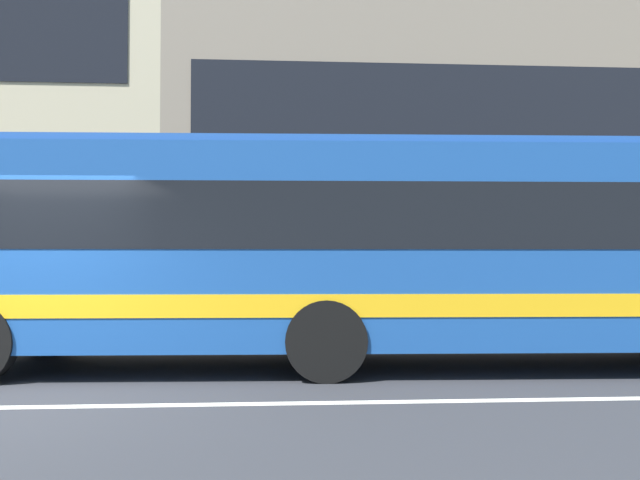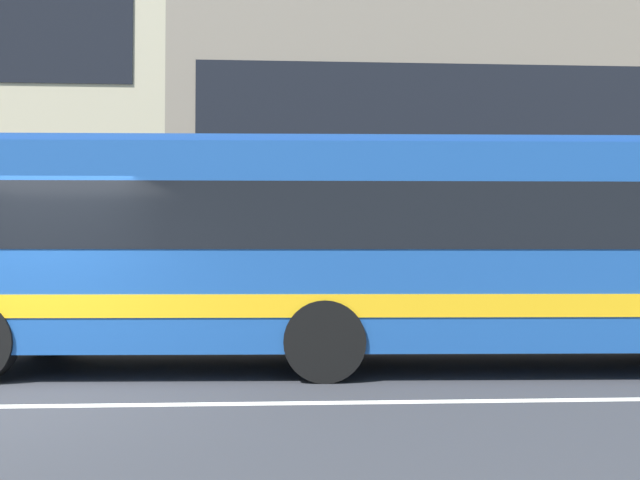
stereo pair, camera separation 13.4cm
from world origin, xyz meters
The scene contains 2 objects.
apartment_block_right centered at (10.04, 15.78, 5.04)m, with size 20.36×9.63×10.08m.
transit_bus centered at (4.34, 2.35, 1.69)m, with size 12.03×2.99×3.06m.
Camera 2 is at (3.07, -6.96, 1.50)m, focal length 37.47 mm.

